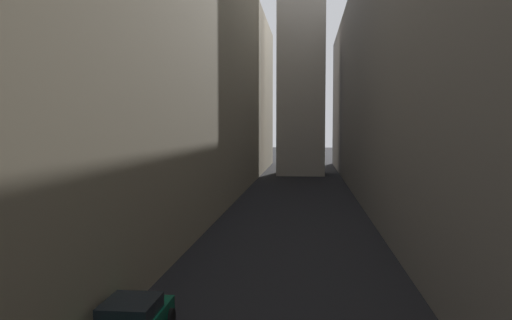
# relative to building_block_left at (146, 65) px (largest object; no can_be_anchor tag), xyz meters

# --- Properties ---
(ground_plane) EXTENTS (264.00, 264.00, 0.00)m
(ground_plane) POSITION_rel_building_block_left_xyz_m (12.27, -2.00, -11.72)
(ground_plane) COLOR black
(building_block_left) EXTENTS (13.54, 108.00, 23.45)m
(building_block_left) POSITION_rel_building_block_left_xyz_m (0.00, 0.00, 0.00)
(building_block_left) COLOR gray
(building_block_left) RESTS_ON ground
(building_block_right) EXTENTS (12.50, 108.00, 21.55)m
(building_block_right) POSITION_rel_building_block_left_xyz_m (24.02, 0.00, -0.95)
(building_block_right) COLOR slate
(building_block_right) RESTS_ON ground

